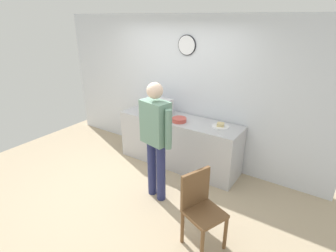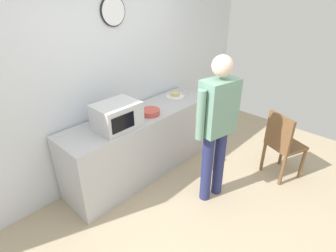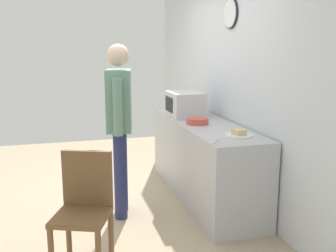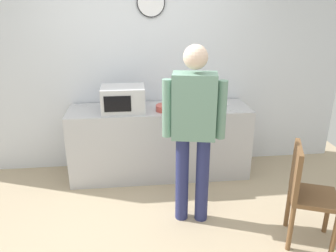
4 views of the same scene
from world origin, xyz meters
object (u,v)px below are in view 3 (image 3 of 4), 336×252
fork_utensil (194,109)px  sandwich_plate (239,134)px  salad_bowl (197,121)px  microwave (185,104)px  person_standing (119,117)px  wooden_chair (84,206)px  spoon_utensil (215,141)px

fork_utensil → sandwich_plate: bearing=-4.8°
salad_bowl → microwave: bearing=177.5°
fork_utensil → person_standing: size_ratio=0.10×
microwave → wooden_chair: (1.62, -1.35, -0.52)m
spoon_utensil → wooden_chair: size_ratio=0.18×
spoon_utensil → microwave: bearing=173.7°
microwave → salad_bowl: microwave is taller
microwave → wooden_chair: 2.17m
microwave → sandwich_plate: 1.19m
wooden_chair → fork_utensil: bearing=142.4°
salad_bowl → person_standing: 0.92m
fork_utensil → wooden_chair: bearing=-37.6°
sandwich_plate → fork_utensil: 1.71m
wooden_chair → sandwich_plate: bearing=106.2°
spoon_utensil → wooden_chair: wooden_chair is taller
fork_utensil → person_standing: bearing=-45.5°
microwave → sandwich_plate: bearing=7.6°
fork_utensil → salad_bowl: bearing=-17.3°
spoon_utensil → salad_bowl: bearing=171.4°
sandwich_plate → spoon_utensil: sandwich_plate is taller
spoon_utensil → wooden_chair: 1.29m
microwave → wooden_chair: size_ratio=0.53×
fork_utensil → spoon_utensil: same height
wooden_chair → person_standing: bearing=155.4°
sandwich_plate → salad_bowl: salad_bowl is taller
microwave → spoon_utensil: (1.33, -0.15, -0.15)m
spoon_utensil → fork_utensil: bearing=166.5°
sandwich_plate → fork_utensil: sandwich_plate is taller
sandwich_plate → person_standing: size_ratio=0.16×
sandwich_plate → person_standing: (-0.51, -1.07, 0.13)m
sandwich_plate → fork_utensil: (-1.71, 0.14, -0.01)m
salad_bowl → person_standing: size_ratio=0.14×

